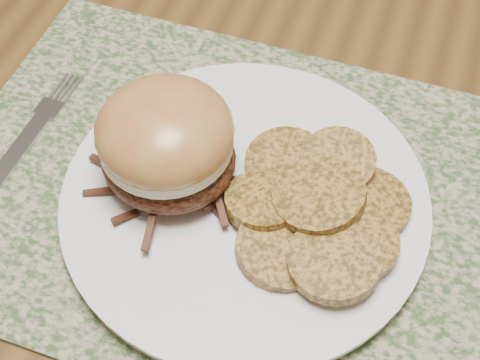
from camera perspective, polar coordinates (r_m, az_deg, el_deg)
name	(u,v)px	position (r m, az deg, el deg)	size (l,w,h in m)	color
placemat	(231,192)	(0.52, -0.81, -1.03)	(0.45, 0.33, 0.00)	#355029
dinner_plate	(245,200)	(0.50, 0.43, -1.74)	(0.26, 0.26, 0.02)	white
pork_sandwich	(166,142)	(0.48, -6.32, 3.25)	(0.13, 0.13, 0.08)	black
roasted_potatoes	(318,209)	(0.48, 6.69, -2.46)	(0.15, 0.16, 0.04)	olive
fork	(21,147)	(0.57, -18.15, 2.72)	(0.02, 0.18, 0.00)	silver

